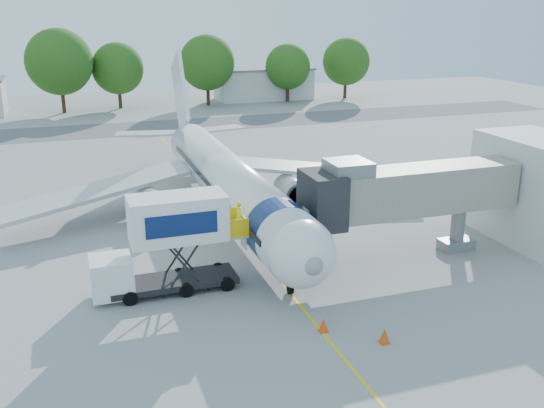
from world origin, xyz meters
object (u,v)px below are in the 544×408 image
object	(u,v)px
aircraft	(226,179)
ground_tug	(390,328)
catering_hiloader	(167,245)
jet_bridge	(399,192)

from	to	relation	value
aircraft	ground_tug	size ratio (longest dim) A/B	9.82
catering_hiloader	ground_tug	bearing A→B (deg)	-44.66
aircraft	ground_tug	xyz separation A→B (m)	(2.63, -19.92, -2.20)
ground_tug	aircraft	bearing A→B (deg)	108.49
aircraft	jet_bridge	distance (m)	13.77
jet_bridge	ground_tug	size ratio (longest dim) A/B	3.62
jet_bridge	catering_hiloader	distance (m)	14.35
aircraft	jet_bridge	size ratio (longest dim) A/B	2.71
aircraft	catering_hiloader	world-z (taller)	aircraft
catering_hiloader	ground_tug	distance (m)	12.67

